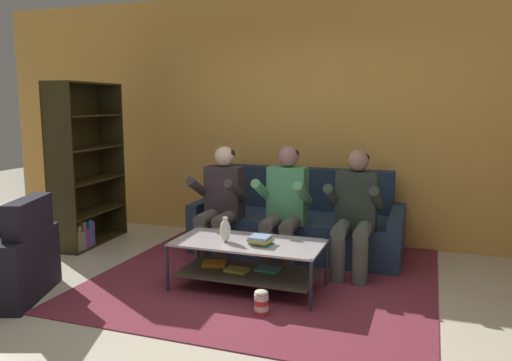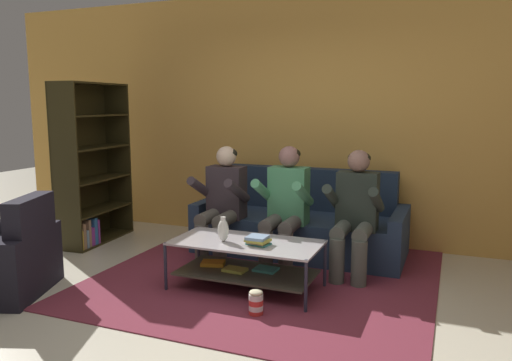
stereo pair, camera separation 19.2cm
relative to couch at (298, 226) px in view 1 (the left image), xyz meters
The scene contains 12 objects.
ground 1.91m from the couch, 93.58° to the right, with size 16.80×16.80×0.00m, color beige.
back_partition 1.30m from the couch, 101.53° to the left, with size 8.40×0.12×2.90m, color gold.
couch is the anchor object (origin of this frame).
person_seated_left 0.95m from the couch, 141.25° to the right, with size 0.50×0.58×1.18m.
person_seated_middle 0.66m from the couch, 90.00° to the right, with size 0.50×0.58×1.20m.
person_seated_right 0.95m from the couch, 38.72° to the right, with size 0.50×0.58×1.19m.
coffee_table 1.26m from the couch, 95.98° to the right, with size 1.29×0.63×0.43m.
area_rug 0.81m from the couch, 94.57° to the right, with size 3.04×3.20×0.01m.
vase 1.39m from the couch, 102.94° to the right, with size 0.10×0.10×0.22m.
book_stack 1.33m from the couch, 89.41° to the right, with size 0.21×0.19×0.08m.
bookshelf 2.55m from the couch, 167.89° to the right, with size 0.42×1.05×1.85m.
popcorn_tub 1.76m from the couch, 84.51° to the right, with size 0.11×0.11×0.20m.
Camera 1 is at (1.47, -3.31, 1.62)m, focal length 35.00 mm.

